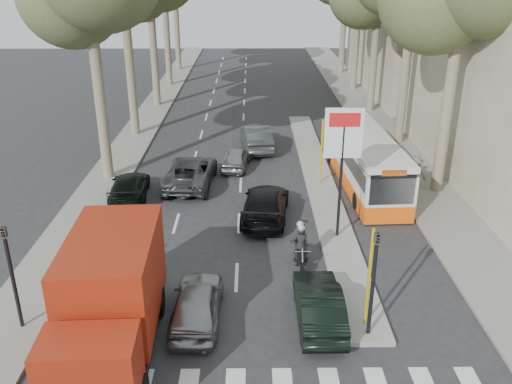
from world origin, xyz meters
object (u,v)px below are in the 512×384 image
silver_hatchback (197,303)px  dark_hatchback (319,303)px  city_bus (363,157)px  motorcycle (300,245)px  red_truck (111,298)px

silver_hatchback → dark_hatchback: size_ratio=0.97×
city_bus → motorcycle: size_ratio=4.94×
silver_hatchback → red_truck: (-2.30, -1.41, 1.17)m
dark_hatchback → motorcycle: bearing=-85.6°
city_bus → red_truck: bearing=-129.4°
silver_hatchback → red_truck: bearing=32.6°
red_truck → city_bus: (9.86, 13.28, -0.38)m
silver_hatchback → city_bus: bearing=-121.3°
dark_hatchback → red_truck: (-6.20, -1.34, 1.17)m
dark_hatchback → red_truck: bearing=11.8°
silver_hatchback → motorcycle: size_ratio=1.81×
motorcycle → dark_hatchback: bearing=-86.2°
city_bus → motorcycle: 9.28m
silver_hatchback → motorcycle: bearing=-134.6°
red_truck → motorcycle: 7.74m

